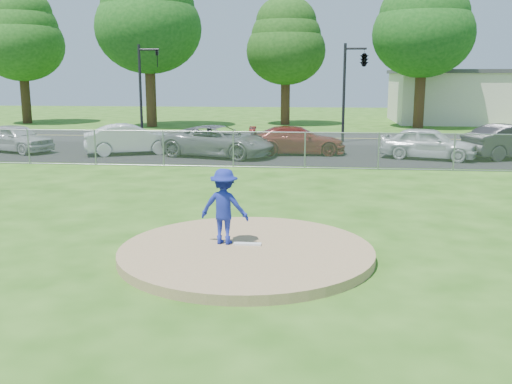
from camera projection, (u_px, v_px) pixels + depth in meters
ground at (278, 176)px, 21.87m from camera, size 120.00×120.00×0.00m
pitchers_mound at (246, 252)px, 12.11m from camera, size 5.40×5.40×0.20m
pitching_rubber at (247, 244)px, 12.28m from camera, size 0.60×0.15×0.04m
chain_link_fence at (281, 150)px, 23.67m from camera, size 40.00×0.06×1.50m
parking_lot at (286, 154)px, 28.21m from camera, size 50.00×8.00×0.01m
street at (292, 138)px, 35.52m from camera, size 60.00×7.00×0.01m
commercial_building at (493, 96)px, 47.11m from camera, size 16.40×9.40×4.30m
tree_far_left at (21, 34)px, 45.11m from camera, size 6.72×6.72×10.74m
tree_left at (148, 14)px, 41.81m from camera, size 7.84×7.84×12.53m
tree_center at (286, 41)px, 44.08m from camera, size 6.16×6.16×9.84m
tree_right at (424, 21)px, 40.88m from camera, size 7.28×7.28×11.63m
traffic_signal_left at (144, 83)px, 33.79m from camera, size 1.28×0.20×5.60m
traffic_signal_center at (362, 61)px, 32.25m from camera, size 1.42×2.48×5.60m
pitcher at (224, 206)px, 12.25m from camera, size 1.14×0.76×1.64m
traffic_cone at (173, 149)px, 27.29m from camera, size 0.35×0.35×0.67m
parked_car_silver at (16, 138)px, 28.65m from camera, size 4.48×3.14×1.42m
parked_car_white at (131, 139)px, 27.89m from camera, size 4.68×3.23×1.46m
parked_car_gray at (219, 141)px, 27.00m from camera, size 5.78×3.87×1.47m
parked_car_darkred at (297, 140)px, 27.88m from camera, size 4.83×2.28×1.36m
parked_car_pearl at (428, 143)px, 26.25m from camera, size 4.63×2.96×1.47m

